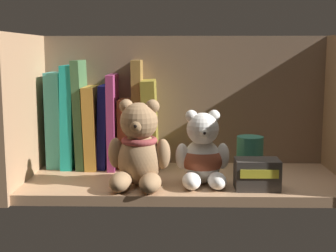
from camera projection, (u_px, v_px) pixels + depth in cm
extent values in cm
cube|color=#A87F5B|center=(185.00, 182.00, 101.94)|extent=(64.86, 27.10, 2.00)
cube|color=brown|center=(184.00, 105.00, 113.63)|extent=(67.26, 1.20, 31.77)
cube|color=#A87F5B|center=(25.00, 112.00, 100.37)|extent=(1.60, 29.50, 31.77)
cube|color=teal|center=(58.00, 119.00, 111.58)|extent=(3.33, 10.25, 21.58)
cube|color=teal|center=(72.00, 116.00, 111.39)|extent=(3.05, 12.77, 23.22)
cube|color=#3B643B|center=(83.00, 113.00, 111.25)|extent=(2.51, 13.20, 24.36)
cube|color=#B07C2E|center=(94.00, 126.00, 111.64)|extent=(3.01, 14.15, 18.56)
cube|color=navy|center=(105.00, 125.00, 111.56)|extent=(2.67, 11.47, 18.79)
cube|color=#8C2E5B|center=(114.00, 120.00, 111.33)|extent=(1.66, 14.84, 21.19)
cube|color=#965028|center=(126.00, 132.00, 111.71)|extent=(2.95, 9.52, 15.50)
cube|color=olive|center=(138.00, 113.00, 110.97)|extent=(2.33, 10.09, 24.35)
cube|color=olive|center=(151.00, 123.00, 111.25)|extent=(3.74, 14.91, 20.01)
ellipsoid|color=#93704C|center=(140.00, 159.00, 95.35)|extent=(8.84, 8.11, 10.39)
sphere|color=#93704C|center=(139.00, 121.00, 93.67)|extent=(7.39, 7.39, 7.39)
sphere|color=#93704C|center=(126.00, 106.00, 94.03)|extent=(2.77, 2.77, 2.77)
sphere|color=#93704C|center=(152.00, 106.00, 93.44)|extent=(2.77, 2.77, 2.77)
sphere|color=#9B754E|center=(136.00, 126.00, 91.16)|extent=(2.77, 2.77, 2.77)
sphere|color=black|center=(136.00, 126.00, 90.20)|extent=(0.97, 0.97, 0.97)
ellipsoid|color=#93704C|center=(120.00, 182.00, 91.35)|extent=(4.80, 7.30, 3.70)
ellipsoid|color=#93704C|center=(150.00, 183.00, 90.69)|extent=(4.80, 7.30, 3.70)
ellipsoid|color=#93704C|center=(116.00, 153.00, 95.18)|extent=(3.28, 3.28, 6.01)
ellipsoid|color=#93704C|center=(163.00, 154.00, 94.10)|extent=(3.28, 3.28, 6.01)
torus|color=brown|center=(140.00, 141.00, 94.78)|extent=(7.10, 7.10, 1.33)
ellipsoid|color=white|center=(202.00, 161.00, 96.78)|extent=(7.68, 7.04, 9.03)
sphere|color=white|center=(203.00, 129.00, 95.32)|extent=(6.42, 6.42, 6.42)
sphere|color=white|center=(191.00, 116.00, 95.30)|extent=(2.41, 2.41, 2.41)
sphere|color=white|center=(214.00, 116.00, 95.46)|extent=(2.41, 2.41, 2.41)
sphere|color=white|center=(204.00, 133.00, 93.13)|extent=(2.41, 2.41, 2.41)
sphere|color=black|center=(204.00, 133.00, 92.29)|extent=(0.84, 0.84, 0.84)
ellipsoid|color=white|center=(191.00, 181.00, 92.91)|extent=(3.95, 6.22, 3.21)
ellipsoid|color=white|center=(217.00, 181.00, 93.08)|extent=(3.95, 6.22, 3.21)
ellipsoid|color=white|center=(182.00, 156.00, 96.02)|extent=(2.75, 2.75, 5.22)
ellipsoid|color=white|center=(223.00, 156.00, 96.31)|extent=(2.75, 2.75, 5.22)
ellipsoid|color=brown|center=(202.00, 160.00, 96.75)|extent=(8.31, 7.68, 6.32)
cylinder|color=#2D7A66|center=(250.00, 155.00, 104.00)|extent=(5.71, 5.71, 8.24)
cube|color=#38332D|center=(257.00, 174.00, 92.84)|extent=(8.45, 5.53, 5.86)
cube|color=gold|center=(260.00, 174.00, 89.92)|extent=(7.18, 0.16, 1.64)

